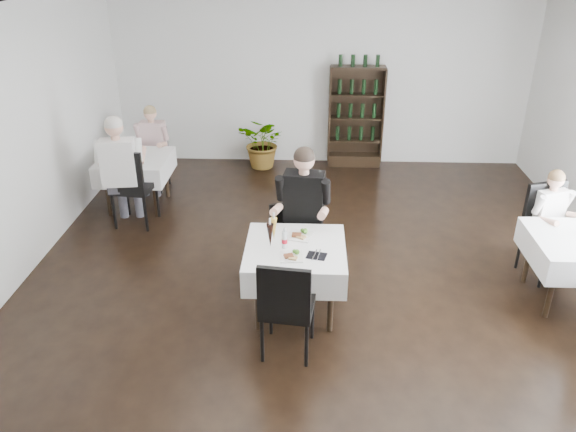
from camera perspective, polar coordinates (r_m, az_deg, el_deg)
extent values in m
plane|color=black|center=(6.18, 3.53, -9.39)|extent=(9.00, 9.00, 0.00)
plane|color=white|center=(5.05, 4.52, 19.37)|extent=(9.00, 9.00, 0.00)
plane|color=white|center=(9.74, 3.41, 13.93)|extent=(7.00, 0.00, 7.00)
cube|color=black|center=(10.00, 6.67, 5.75)|extent=(0.90, 0.28, 0.20)
cylinder|color=black|center=(5.70, -3.09, -8.50)|extent=(0.06, 0.06, 0.71)
cylinder|color=black|center=(6.31, -2.50, -4.69)|extent=(0.06, 0.06, 0.71)
cylinder|color=black|center=(5.68, 4.34, -8.66)|extent=(0.06, 0.06, 0.71)
cylinder|color=black|center=(6.29, 4.17, -4.83)|extent=(0.06, 0.06, 0.71)
cube|color=black|center=(5.78, 0.75, -3.47)|extent=(0.85, 0.85, 0.04)
cube|color=white|center=(5.84, 0.74, -4.41)|extent=(1.03, 1.03, 0.30)
cylinder|color=black|center=(8.38, -17.88, 2.27)|extent=(0.06, 0.06, 0.71)
cylinder|color=black|center=(8.97, -16.51, 4.06)|extent=(0.06, 0.06, 0.71)
cylinder|color=black|center=(8.18, -13.39, 2.24)|extent=(0.06, 0.06, 0.71)
cylinder|color=black|center=(8.78, -12.29, 4.07)|extent=(0.06, 0.06, 0.71)
cube|color=black|center=(8.43, -15.32, 5.53)|extent=(0.80, 0.80, 0.04)
cube|color=white|center=(8.47, -15.23, 4.84)|extent=(0.98, 0.98, 0.30)
cylinder|color=black|center=(6.46, 25.20, -6.70)|extent=(0.06, 0.06, 0.71)
cylinder|color=black|center=(7.00, 23.28, -3.68)|extent=(0.06, 0.06, 0.71)
imported|color=#215D20|center=(9.71, -2.45, 7.49)|extent=(1.03, 0.97, 0.91)
cylinder|color=black|center=(6.46, -0.50, -5.46)|extent=(0.03, 0.03, 0.40)
cylinder|color=black|center=(6.74, -1.58, -4.01)|extent=(0.03, 0.03, 0.40)
cylinder|color=black|center=(6.58, 2.31, -4.86)|extent=(0.03, 0.03, 0.40)
cylinder|color=black|center=(6.85, 1.12, -3.46)|extent=(0.03, 0.03, 0.40)
cube|color=black|center=(6.54, 0.34, -2.75)|extent=(0.53, 0.53, 0.06)
cube|color=black|center=(6.58, -0.25, -0.27)|extent=(0.38, 0.20, 0.43)
cylinder|color=black|center=(5.64, 2.48, -10.33)|extent=(0.04, 0.04, 0.48)
cylinder|color=black|center=(5.32, 1.89, -13.01)|extent=(0.04, 0.04, 0.48)
cylinder|color=black|center=(5.70, -1.76, -9.91)|extent=(0.04, 0.04, 0.48)
cylinder|color=black|center=(5.37, -2.65, -12.53)|extent=(0.04, 0.04, 0.48)
cube|color=black|center=(5.34, -0.01, -9.11)|extent=(0.54, 0.54, 0.07)
cube|color=black|center=(5.00, -0.43, -7.93)|extent=(0.48, 0.11, 0.52)
cylinder|color=black|center=(9.10, -15.14, 3.66)|extent=(0.03, 0.03, 0.44)
cylinder|color=black|center=(9.43, -14.23, 4.58)|extent=(0.03, 0.03, 0.44)
cylinder|color=black|center=(8.96, -12.88, 3.54)|extent=(0.03, 0.03, 0.44)
cylinder|color=black|center=(9.29, -12.03, 4.47)|extent=(0.03, 0.03, 0.44)
cube|color=black|center=(9.10, -13.74, 5.53)|extent=(0.49, 0.49, 0.07)
cube|color=black|center=(9.19, -13.44, 7.50)|extent=(0.45, 0.10, 0.48)
cylinder|color=black|center=(8.19, -13.12, 1.58)|extent=(0.04, 0.04, 0.52)
cylinder|color=black|center=(7.82, -14.27, 0.19)|extent=(0.04, 0.04, 0.52)
cylinder|color=black|center=(8.36, -16.00, 1.76)|extent=(0.04, 0.04, 0.52)
cylinder|color=black|center=(8.00, -17.26, 0.41)|extent=(0.04, 0.04, 0.52)
cube|color=black|center=(7.97, -15.41, 2.90)|extent=(0.57, 0.57, 0.08)
cube|color=black|center=(7.66, -16.36, 4.28)|extent=(0.52, 0.11, 0.56)
cylinder|color=black|center=(7.01, 24.48, -4.86)|extent=(0.04, 0.04, 0.50)
cylinder|color=black|center=(7.30, 22.43, -3.18)|extent=(0.04, 0.04, 0.50)
cylinder|color=black|center=(7.28, 27.18, -4.27)|extent=(0.04, 0.04, 0.50)
cylinder|color=black|center=(7.56, 25.10, -2.68)|extent=(0.04, 0.04, 0.50)
cube|color=black|center=(7.15, 25.23, -1.76)|extent=(0.63, 0.63, 0.08)
cube|color=black|center=(7.19, 24.57, 1.15)|extent=(0.50, 0.20, 0.55)
cube|color=#45454D|center=(6.30, 0.29, -1.91)|extent=(0.22, 0.48, 0.16)
cylinder|color=#45454D|center=(6.31, -0.03, -5.56)|extent=(0.12, 0.12, 0.54)
cube|color=#45454D|center=(6.27, 2.29, -2.08)|extent=(0.22, 0.48, 0.16)
cylinder|color=#45454D|center=(6.28, 1.98, -5.74)|extent=(0.12, 0.12, 0.54)
cube|color=black|center=(6.31, 1.62, 1.83)|extent=(0.47, 0.30, 0.61)
cylinder|color=tan|center=(6.09, -1.18, 0.65)|extent=(0.13, 0.35, 0.17)
cylinder|color=tan|center=(6.02, 3.59, 0.28)|extent=(0.13, 0.35, 0.17)
sphere|color=tan|center=(6.11, 1.65, 5.72)|extent=(0.23, 0.23, 0.23)
sphere|color=black|center=(6.09, 1.65, 6.01)|extent=(0.23, 0.23, 0.23)
cube|color=#45454D|center=(8.98, -14.23, 5.53)|extent=(0.15, 0.40, 0.13)
cylinder|color=#45454D|center=(8.95, -14.36, 3.39)|extent=(0.10, 0.10, 0.46)
cube|color=#45454D|center=(8.92, -13.10, 5.51)|extent=(0.15, 0.40, 0.13)
cylinder|color=#45454D|center=(8.89, -13.23, 3.36)|extent=(0.10, 0.10, 0.46)
cube|color=#C8A4A5|center=(9.01, -13.53, 7.75)|extent=(0.38, 0.22, 0.51)
cylinder|color=tan|center=(8.86, -15.33, 7.10)|extent=(0.09, 0.29, 0.14)
cylinder|color=tan|center=(8.72, -12.68, 7.09)|extent=(0.09, 0.29, 0.14)
sphere|color=tan|center=(8.88, -13.83, 10.09)|extent=(0.20, 0.20, 0.20)
sphere|color=olive|center=(8.87, -13.85, 10.26)|extent=(0.20, 0.20, 0.20)
cube|color=#45454D|center=(7.95, -15.46, 3.38)|extent=(0.22, 0.48, 0.16)
cylinder|color=#45454D|center=(8.27, -14.96, 1.69)|extent=(0.12, 0.12, 0.55)
cube|color=#45454D|center=(7.99, -17.03, 3.29)|extent=(0.22, 0.48, 0.16)
cylinder|color=#45454D|center=(8.31, -16.48, 1.62)|extent=(0.12, 0.12, 0.55)
cube|color=silver|center=(7.64, -16.84, 5.24)|extent=(0.47, 0.30, 0.61)
cylinder|color=tan|center=(7.88, -14.62, 5.99)|extent=(0.14, 0.35, 0.17)
cylinder|color=tan|center=(7.98, -18.26, 5.76)|extent=(0.14, 0.35, 0.17)
sphere|color=tan|center=(7.52, -17.28, 8.62)|extent=(0.23, 0.23, 0.23)
sphere|color=beige|center=(7.51, -17.32, 8.86)|extent=(0.23, 0.23, 0.23)
cube|color=#45454D|center=(7.14, 24.81, -2.08)|extent=(0.25, 0.39, 0.12)
cylinder|color=#45454D|center=(7.17, 25.22, -4.60)|extent=(0.10, 0.10, 0.43)
cube|color=#45454D|center=(7.26, 25.85, -1.84)|extent=(0.25, 0.39, 0.12)
cylinder|color=#45454D|center=(7.29, 26.24, -4.33)|extent=(0.10, 0.10, 0.43)
cube|color=silver|center=(7.19, 24.91, 0.69)|extent=(0.40, 0.31, 0.49)
cylinder|color=tan|center=(6.91, 24.92, -0.50)|extent=(0.17, 0.28, 0.14)
sphere|color=tan|center=(7.04, 25.57, 3.35)|extent=(0.19, 0.19, 0.19)
sphere|color=brown|center=(7.03, 25.61, 3.55)|extent=(0.19, 0.19, 0.19)
cube|color=white|center=(5.95, 1.17, -2.03)|extent=(0.30, 0.30, 0.02)
cube|color=#4F2616|center=(5.92, 0.88, -1.93)|extent=(0.10, 0.08, 0.02)
sphere|color=#3B701D|center=(5.96, 1.75, -1.53)|extent=(0.06, 0.06, 0.06)
cube|color=olive|center=(5.89, 1.35, -2.15)|extent=(0.11, 0.11, 0.02)
cube|color=white|center=(5.57, 0.35, -4.15)|extent=(0.24, 0.24, 0.02)
cube|color=#4F2616|center=(5.55, 0.06, -4.07)|extent=(0.11, 0.09, 0.02)
sphere|color=#3B701D|center=(5.59, 0.91, -3.67)|extent=(0.05, 0.05, 0.05)
cube|color=olive|center=(5.52, 0.51, -4.30)|extent=(0.09, 0.08, 0.02)
cone|color=black|center=(5.70, -1.83, -1.99)|extent=(0.08, 0.08, 0.26)
cylinder|color=silver|center=(5.63, -1.85, -0.54)|extent=(0.02, 0.02, 0.06)
cone|color=gold|center=(5.84, -1.45, -1.32)|extent=(0.07, 0.07, 0.25)
cylinder|color=silver|center=(5.77, -1.47, 0.06)|extent=(0.02, 0.02, 0.06)
cylinder|color=silver|center=(5.70, -0.36, -2.43)|extent=(0.06, 0.06, 0.19)
cylinder|color=#A30919|center=(5.71, -0.36, -2.55)|extent=(0.06, 0.06, 0.05)
cylinder|color=silver|center=(5.64, -0.36, -1.40)|extent=(0.02, 0.02, 0.05)
cube|color=black|center=(5.60, 2.92, -4.05)|extent=(0.22, 0.19, 0.01)
cylinder|color=silver|center=(5.60, 2.70, -3.96)|extent=(0.06, 0.21, 0.01)
cylinder|color=silver|center=(5.60, 3.14, -3.96)|extent=(0.05, 0.21, 0.01)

